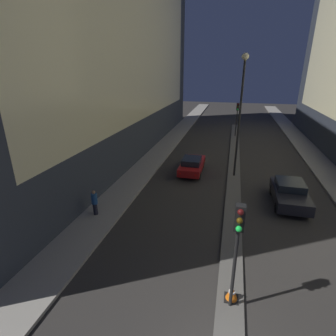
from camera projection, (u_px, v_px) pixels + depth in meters
name	position (u px, v px, depth m)	size (l,w,h in m)	color
sidewalk_left	(3.00, 321.00, 8.95)	(2.32, 120.00, 0.15)	gray
building_left	(112.00, 35.00, 23.53)	(6.01, 38.66, 22.08)	#2D333D
median_strip	(234.00, 162.00, 24.23)	(1.00, 35.38, 0.11)	#56544F
traffic_light_near	(238.00, 235.00, 8.43)	(0.32, 0.42, 4.11)	black
traffic_light_mid	(237.00, 112.00, 32.50)	(0.32, 0.42, 4.11)	black
street_lamp	(241.00, 100.00, 19.02)	(0.50, 0.50, 9.09)	black
traffic_cone_near	(232.00, 293.00, 9.69)	(0.52, 0.52, 0.56)	black
car_left_lane	(192.00, 165.00, 21.71)	(1.72, 4.21, 1.36)	maroon
car_right_lane	(290.00, 193.00, 16.64)	(1.95, 4.15, 1.48)	black
pedestrian_on_left_sidewalk	(95.00, 202.00, 15.13)	(0.35, 0.35, 1.53)	black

